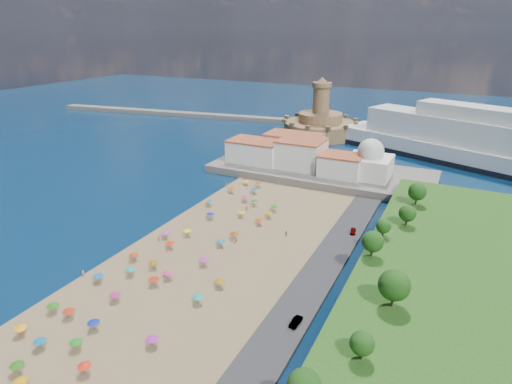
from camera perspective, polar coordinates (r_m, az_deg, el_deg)
The scene contains 12 objects.
ground at distance 121.90m, azimuth -6.95°, elevation -7.02°, with size 700.00×700.00×0.00m, color #071938.
terrace at distance 178.69m, azimuth 8.58°, elevation 2.72°, with size 90.00×36.00×3.00m, color #59544C.
jetty at distance 217.35m, azimuth 5.94°, elevation 6.08°, with size 18.00×70.00×2.40m, color #59544C.
breakwater at distance 301.30m, azimuth -8.84°, elevation 10.19°, with size 200.00×7.00×2.60m, color #59544C.
waterfront_buildings at distance 181.53m, azimuth 4.83°, elevation 5.29°, with size 57.00×29.00×11.00m.
domed_building at distance 169.99m, azimuth 14.92°, elevation 3.92°, with size 16.00×16.00×15.00m.
fortress at distance 243.69m, azimuth 8.52°, elevation 8.93°, with size 40.00×40.00×32.40m.
cruise_ship at distance 208.51m, azimuth 29.06°, elevation 5.19°, with size 142.39×72.70×31.58m.
beach_parasols at distance 114.38m, azimuth -10.79°, elevation -8.05°, with size 30.86×115.33×2.20m.
beachgoers at distance 129.05m, azimuth -6.15°, elevation -4.75°, with size 37.64×100.69×1.90m.
parked_cars at distance 95.78m, azimuth 6.75°, elevation -14.69°, with size 2.20×71.21×1.39m.
hillside_trees at distance 94.42m, azimuth 16.05°, elevation -9.73°, with size 13.49×107.24×7.95m.
Camera 1 is at (60.34, -89.17, 57.18)m, focal length 30.00 mm.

